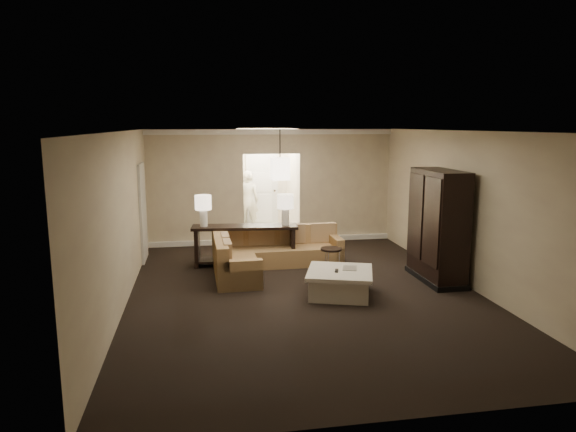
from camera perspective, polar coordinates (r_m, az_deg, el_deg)
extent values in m
plane|color=black|center=(9.08, 1.85, -8.55)|extent=(8.00, 8.00, 0.00)
cube|color=beige|center=(12.63, -1.81, 3.28)|extent=(6.00, 0.04, 2.80)
cube|color=beige|center=(4.99, 11.39, -7.68)|extent=(6.00, 0.04, 2.80)
cube|color=beige|center=(8.64, -17.97, -0.42)|extent=(0.04, 8.00, 2.80)
cube|color=beige|center=(9.79, 19.36, 0.70)|extent=(0.04, 8.00, 2.80)
cube|color=silver|center=(8.60, 1.95, 9.41)|extent=(6.00, 8.00, 0.02)
cube|color=white|center=(12.50, -1.81, 9.32)|extent=(6.00, 0.10, 0.12)
cube|color=white|center=(12.82, -1.74, -2.70)|extent=(6.00, 0.10, 0.12)
cube|color=silver|center=(11.44, -15.82, 0.40)|extent=(0.05, 0.90, 2.10)
cube|color=white|center=(13.84, -2.36, -1.99)|extent=(1.40, 2.00, 0.01)
cube|color=beige|center=(13.55, -5.35, 3.71)|extent=(0.04, 2.00, 2.80)
cube|color=beige|center=(13.73, 0.50, 3.84)|extent=(0.04, 2.00, 2.80)
cube|color=beige|center=(14.60, -2.92, 4.21)|extent=(1.40, 0.04, 2.80)
cube|color=silver|center=(14.62, -2.89, 2.83)|extent=(0.90, 0.05, 2.10)
cube|color=brown|center=(10.81, -1.15, -4.44)|extent=(2.69, 0.84, 0.38)
cube|color=brown|center=(9.71, -5.64, -6.18)|extent=(0.82, 1.26, 0.38)
cube|color=brown|center=(11.00, -1.41, -2.07)|extent=(2.69, 0.25, 0.41)
cube|color=brown|center=(10.02, -7.59, -3.37)|extent=(0.24, 2.15, 0.41)
cube|color=brown|center=(11.06, 5.27, -3.67)|extent=(0.19, 0.81, 0.55)
cube|color=brown|center=(9.17, -5.35, -6.57)|extent=(0.81, 0.19, 0.55)
cube|color=#A07B55|center=(10.84, -6.52, -2.22)|extent=(0.56, 0.15, 0.41)
cube|color=#A07B55|center=(10.91, -3.00, -2.09)|extent=(0.56, 0.15, 0.41)
cube|color=#A07B55|center=(11.02, 0.46, -1.96)|extent=(0.56, 0.15, 0.41)
cube|color=#A07B55|center=(11.16, 3.84, -1.82)|extent=(0.56, 0.15, 0.41)
cube|color=#A07B55|center=(10.11, -7.01, -3.14)|extent=(0.15, 0.54, 0.41)
cube|color=#A07B55|center=(9.51, -6.77, -3.99)|extent=(0.15, 0.54, 0.41)
cube|color=silver|center=(8.97, 5.76, -7.59)|extent=(1.24, 1.24, 0.37)
cube|color=silver|center=(8.91, 5.79, -6.25)|extent=(1.38, 1.38, 0.07)
cube|color=black|center=(8.84, 5.42, -6.07)|extent=(0.11, 0.18, 0.02)
cube|color=#BFB4A7|center=(9.05, 6.88, -5.76)|extent=(0.33, 0.39, 0.01)
cube|color=black|center=(10.67, -4.82, -1.22)|extent=(2.22, 0.69, 0.06)
cube|color=black|center=(10.81, -10.06, -3.46)|extent=(0.12, 0.45, 0.79)
cube|color=black|center=(10.80, 0.50, -3.31)|extent=(0.12, 0.45, 0.79)
cube|color=black|center=(10.82, -4.76, -4.83)|extent=(2.12, 0.63, 0.04)
cube|color=black|center=(9.95, 16.33, -1.07)|extent=(0.58, 1.39, 2.09)
cube|color=black|center=(9.48, 15.67, -0.66)|extent=(0.03, 0.62, 1.59)
cube|color=black|center=(10.10, 13.99, 0.07)|extent=(0.03, 0.62, 1.59)
cube|color=black|center=(10.18, 16.05, -6.58)|extent=(0.62, 1.45, 0.10)
cylinder|color=black|center=(10.08, 4.82, -3.69)|extent=(0.42, 0.42, 0.04)
torus|color=silver|center=(10.19, 4.79, -5.92)|extent=(0.35, 0.35, 0.02)
cylinder|color=silver|center=(10.18, 5.71, -5.07)|extent=(0.02, 0.02, 0.50)
cylinder|color=silver|center=(10.27, 4.23, -4.90)|extent=(0.02, 0.02, 0.50)
cylinder|color=silver|center=(10.00, 4.47, -5.32)|extent=(0.02, 0.02, 0.50)
cylinder|color=white|center=(10.66, -9.37, -0.21)|extent=(0.16, 0.16, 0.35)
cylinder|color=beige|center=(10.61, -9.42, 1.50)|extent=(0.34, 0.34, 0.30)
cylinder|color=white|center=(10.66, -0.30, -0.08)|extent=(0.16, 0.16, 0.35)
cylinder|color=beige|center=(10.61, -0.30, 1.63)|extent=(0.34, 0.34, 0.30)
cylinder|color=black|center=(11.27, -0.90, 8.06)|extent=(0.02, 0.02, 0.60)
cube|color=#F8E1C1|center=(11.30, -0.89, 5.28)|extent=(0.38, 0.38, 0.48)
imported|color=beige|center=(14.22, -4.50, 2.09)|extent=(0.72, 0.52, 1.85)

